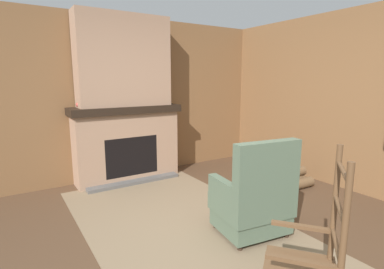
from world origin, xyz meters
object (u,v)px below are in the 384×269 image
at_px(armchair, 254,201).
at_px(firewood_stack, 294,178).
at_px(storage_case, 150,101).
at_px(oil_lamp_vase, 80,102).

relative_size(armchair, firewood_stack, 2.18).
height_order(firewood_stack, storage_case, storage_case).
distance_m(oil_lamp_vase, storage_case, 1.12).
bearing_deg(storage_case, oil_lamp_vase, -90.01).
distance_m(armchair, firewood_stack, 1.81).
height_order(armchair, storage_case, storage_case).
relative_size(oil_lamp_vase, storage_case, 0.95).
bearing_deg(storage_case, firewood_stack, 43.83).
bearing_deg(firewood_stack, armchair, -64.33).
distance_m(armchair, oil_lamp_vase, 2.87).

